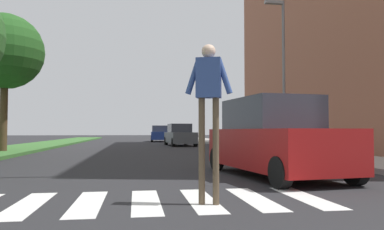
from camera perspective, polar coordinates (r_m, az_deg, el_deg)
ground_plane at (r=29.22m, az=-8.20°, el=-4.60°), size 140.00×140.00×0.00m
crosswalk at (r=6.25m, az=-7.00°, el=-12.84°), size 5.85×2.20×0.01m
median_strip at (r=28.07m, az=-22.78°, el=-4.38°), size 3.56×64.00×0.15m
tree_far at (r=21.14m, az=-26.42°, el=8.54°), size 3.74×3.74×6.81m
sidewalk_right at (r=28.31m, az=7.47°, el=-4.53°), size 3.00×64.00×0.15m
street_lamp_right at (r=19.46m, az=13.43°, el=7.90°), size 1.02×0.24×7.50m
pedestrian_performer at (r=5.88m, az=2.54°, el=2.72°), size 0.74×0.34×2.49m
suv_crossing at (r=9.71m, az=12.18°, el=-3.57°), size 2.49×4.80×1.97m
sedan_midblock at (r=28.80m, az=-1.84°, el=-3.11°), size 2.11×4.70×1.67m
sedan_distant at (r=40.16m, az=-4.90°, el=-2.89°), size 2.05×4.50×1.69m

